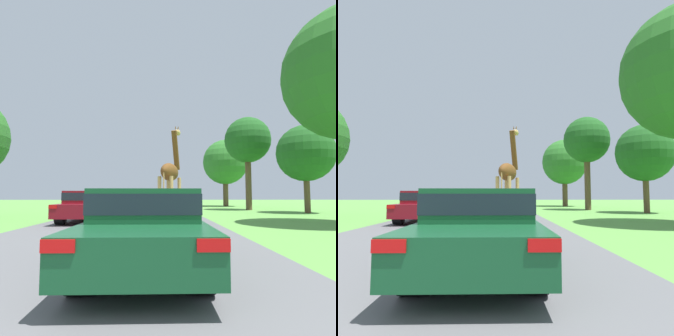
{
  "view_description": "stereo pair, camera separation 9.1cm",
  "coord_description": "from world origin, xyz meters",
  "views": [
    {
      "loc": [
        1.32,
        -0.14,
        1.27
      ],
      "look_at": [
        1.75,
        13.32,
        2.49
      ],
      "focal_mm": 32.0,
      "sensor_mm": 36.0,
      "label": 1
    },
    {
      "loc": [
        1.41,
        -0.15,
        1.27
      ],
      "look_at": [
        1.75,
        13.32,
        2.49
      ],
      "focal_mm": 32.0,
      "sensor_mm": 36.0,
      "label": 2
    }
  ],
  "objects": [
    {
      "name": "car_queue_left",
      "position": [
        -2.18,
        14.49,
        0.78
      ],
      "size": [
        1.83,
        4.73,
        1.46
      ],
      "color": "maroon",
      "rests_on": "ground"
    },
    {
      "name": "tree_far_right",
      "position": [
        11.92,
        20.88,
        4.26
      ],
      "size": [
        4.08,
        4.08,
        6.33
      ],
      "color": "brown",
      "rests_on": "ground"
    },
    {
      "name": "car_far_ahead",
      "position": [
        -0.84,
        19.88,
        0.73
      ],
      "size": [
        1.95,
        4.64,
        1.33
      ],
      "color": "silver",
      "rests_on": "ground"
    },
    {
      "name": "road",
      "position": [
        0.0,
        30.0,
        0.0
      ],
      "size": [
        7.88,
        120.0,
        0.0
      ],
      "color": "#5B5B5E",
      "rests_on": "ground"
    },
    {
      "name": "tree_mid_field",
      "position": [
        8.95,
        33.55,
        4.99
      ],
      "size": [
        5.08,
        5.08,
        7.56
      ],
      "color": "brown",
      "rests_on": "ground"
    },
    {
      "name": "car_lead_maroon",
      "position": [
        1.1,
        5.27,
        0.75
      ],
      "size": [
        1.88,
        4.79,
        1.37
      ],
      "color": "#144C28",
      "rests_on": "ground"
    },
    {
      "name": "car_queue_right",
      "position": [
        2.14,
        30.32,
        0.74
      ],
      "size": [
        2.0,
        4.2,
        1.38
      ],
      "color": "gray",
      "rests_on": "ground"
    },
    {
      "name": "tree_right_cluster",
      "position": [
        9.06,
        25.29,
        5.97
      ],
      "size": [
        3.96,
        3.96,
        8.03
      ],
      "color": "brown",
      "rests_on": "ground"
    },
    {
      "name": "giraffe_near_road",
      "position": [
        1.88,
        13.45,
        2.25
      ],
      "size": [
        1.26,
        2.61,
        4.72
      ],
      "rotation": [
        0.0,
        0.0,
        -0.33
      ],
      "color": "tan",
      "rests_on": "ground"
    }
  ]
}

